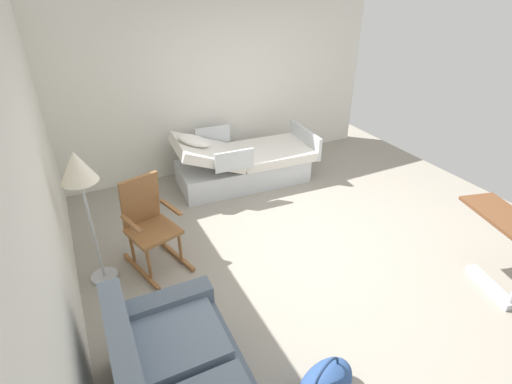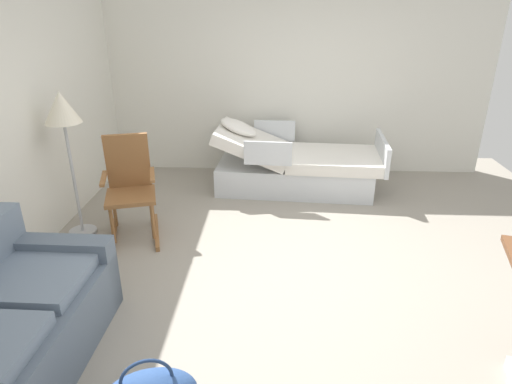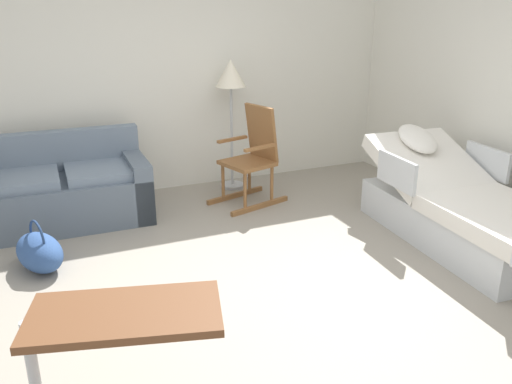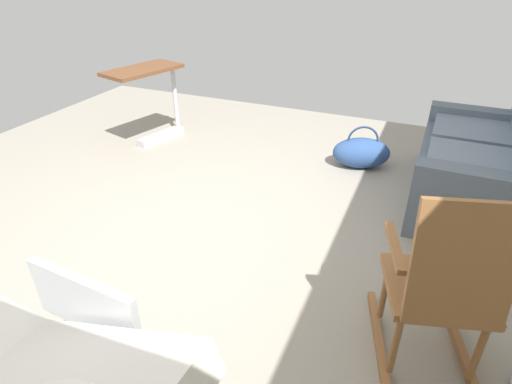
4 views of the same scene
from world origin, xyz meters
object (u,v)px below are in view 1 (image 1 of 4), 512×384
at_px(hospital_bed, 243,164).
at_px(rocking_chair, 149,225).
at_px(overbed_table, 501,245).
at_px(floor_lamp, 79,177).

distance_m(hospital_bed, rocking_chair, 2.16).
bearing_deg(rocking_chair, overbed_table, -123.03).
height_order(hospital_bed, overbed_table, hospital_bed).
xyz_separation_m(hospital_bed, overbed_table, (-3.25, -1.29, 0.24)).
bearing_deg(overbed_table, floor_lamp, 61.56).
bearing_deg(floor_lamp, rocking_chair, -87.23).
height_order(rocking_chair, overbed_table, rocking_chair).
bearing_deg(floor_lamp, hospital_bed, -59.63).
bearing_deg(overbed_table, rocking_chair, 56.97).
height_order(rocking_chair, floor_lamp, floor_lamp).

